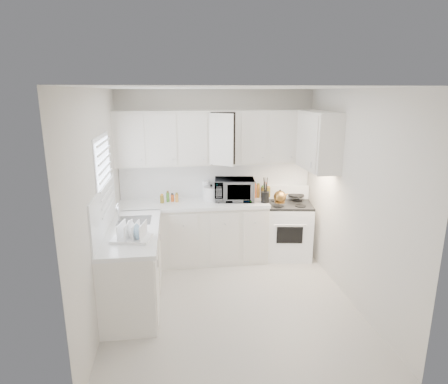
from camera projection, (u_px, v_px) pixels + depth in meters
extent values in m
plane|color=beige|center=(231.00, 302.00, 4.79)|extent=(3.20, 3.20, 0.00)
plane|color=white|center=(233.00, 88.00, 4.13)|extent=(3.20, 3.20, 0.00)
plane|color=beige|center=(216.00, 175.00, 5.99)|extent=(3.00, 0.00, 3.00)
plane|color=beige|center=(264.00, 261.00, 2.92)|extent=(3.00, 0.00, 3.00)
plane|color=beige|center=(100.00, 208.00, 4.27)|extent=(0.00, 3.20, 3.20)
plane|color=beige|center=(353.00, 198.00, 4.65)|extent=(0.00, 3.20, 3.20)
cube|color=silver|center=(193.00, 204.00, 5.74)|extent=(2.24, 0.64, 0.05)
cube|color=silver|center=(132.00, 232.00, 4.59)|extent=(0.64, 1.62, 0.05)
cube|color=silver|center=(217.00, 179.00, 6.00)|extent=(2.98, 0.02, 0.55)
cube|color=silver|center=(104.00, 209.00, 4.48)|extent=(0.02, 1.60, 0.55)
imported|color=gray|center=(234.00, 187.00, 5.80)|extent=(0.63, 0.40, 0.40)
cylinder|color=white|center=(206.00, 189.00, 5.95)|extent=(0.12, 0.12, 0.27)
cylinder|color=olive|center=(162.00, 197.00, 5.78)|extent=(0.06, 0.06, 0.13)
cylinder|color=#417828|center=(167.00, 198.00, 5.71)|extent=(0.06, 0.06, 0.13)
cylinder|color=#C6501A|center=(172.00, 197.00, 5.80)|extent=(0.06, 0.06, 0.13)
cylinder|color=orange|center=(177.00, 198.00, 5.72)|extent=(0.06, 0.06, 0.13)
cylinder|color=#C6501A|center=(254.00, 191.00, 6.00)|extent=(0.06, 0.06, 0.19)
cylinder|color=orange|center=(258.00, 192.00, 5.95)|extent=(0.06, 0.06, 0.19)
cylinder|color=#524117|center=(261.00, 191.00, 6.01)|extent=(0.06, 0.06, 0.19)
cylinder|color=black|center=(265.00, 192.00, 5.96)|extent=(0.06, 0.06, 0.19)
cylinder|color=olive|center=(268.00, 191.00, 6.02)|extent=(0.06, 0.06, 0.19)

